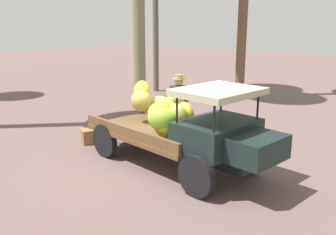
# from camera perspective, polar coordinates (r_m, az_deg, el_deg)

# --- Properties ---
(ground_plane) EXTENTS (60.00, 60.00, 0.00)m
(ground_plane) POSITION_cam_1_polar(r_m,az_deg,el_deg) (8.38, -0.64, -6.67)
(ground_plane) COLOR brown
(truck) EXTENTS (4.61, 2.29, 1.83)m
(truck) POSITION_cam_1_polar(r_m,az_deg,el_deg) (7.70, 2.49, -1.36)
(truck) COLOR black
(truck) RESTS_ON ground
(farmer) EXTENTS (0.53, 0.47, 1.71)m
(farmer) POSITION_cam_1_polar(r_m,az_deg,el_deg) (9.64, 1.61, 2.22)
(farmer) COLOR olive
(farmer) RESTS_ON ground
(wooden_crate) EXTENTS (0.55, 0.59, 0.36)m
(wooden_crate) POSITION_cam_1_polar(r_m,az_deg,el_deg) (9.75, -11.63, -2.77)
(wooden_crate) COLOR olive
(wooden_crate) RESTS_ON ground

